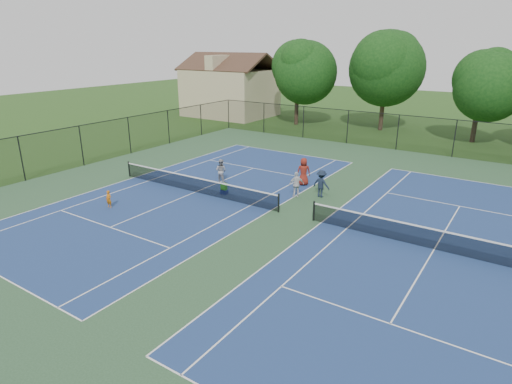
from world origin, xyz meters
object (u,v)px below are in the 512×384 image
Objects in this scene: tree_back_c at (482,81)px; instructor at (221,171)px; tree_back_b at (386,65)px; bystander_b at (321,184)px; clapboard_house at (230,91)px; bystander_a at (296,184)px; tree_back_a at (298,69)px; bystander_c at (304,172)px; child_player at (109,199)px; ball_crate at (224,192)px; ball_hopper at (224,187)px.

tree_back_c reaches higher than instructor.
bystander_b is at bearing -80.43° from tree_back_b.
clapboard_house is 6.92× the size of bystander_a.
tree_back_a is at bearing -5.71° from clapboard_house.
tree_back_c is 4.69× the size of bystander_c.
instructor is (2.37, 7.08, 0.29)m from child_player.
bystander_b is 2.42m from bystander_c.
child_player is 6.65m from ball_crate.
tree_back_b reaches higher than child_player.
tree_back_c is 33.24m from child_player.
bystander_a reaches higher than ball_crate.
tree_back_b is 26.43× the size of ball_hopper.
tree_back_b reaches higher than tree_back_c.
clapboard_house is at bearing -180.00° from tree_back_c.
tree_back_a is 1.09× the size of tree_back_c.
instructor is (6.09, -21.52, -5.25)m from tree_back_a.
tree_back_a is 24.80m from bystander_a.
bystander_c is (7.13, 9.57, 0.40)m from child_player.
ball_crate is (1.57, -1.74, -0.65)m from instructor.
bystander_a reaches higher than ball_hopper.
clapboard_house reaches higher than bystander_c.
clapboard_house reaches higher than instructor.
instructor is 5.48m from bystander_a.
child_player is 12.17m from bystander_b.
bystander_a is 0.94× the size of bystander_b.
child_player is (-5.27, -30.61, -6.10)m from tree_back_b.
tree_back_b reaches higher than bystander_b.
instructor is 6.78m from bystander_b.
tree_back_a is 25.19m from ball_crate.
instructor is (-11.91, -22.52, -4.69)m from tree_back_c.
bystander_b is at bearing -43.32° from clapboard_house.
tree_back_c is at bearing -149.76° from bystander_a.
clapboard_house is 31.11m from bystander_a.
bystander_b is at bearing 108.16° from bystander_c.
tree_back_a is at bearing -176.82° from tree_back_c.
tree_back_b is (9.00, 2.00, 0.56)m from tree_back_a.
bystander_c is at bearing -116.22° from bystander_a.
ball_crate is 0.33m from ball_hopper.
tree_back_a reaches higher than instructor.
clapboard_house is 29.00m from bystander_c.
instructor is 4.14× the size of ball_hopper.
bystander_a is 4.41m from ball_crate.
bystander_b is (3.79, -22.49, -5.77)m from tree_back_b.
tree_back_c reaches higher than bystander_a.
instructor is 1.01× the size of bystander_a.
bystander_b is at bearing 33.58° from child_player.
bystander_b is (22.79, -21.49, -2.26)m from clapboard_house.
ball_crate is (7.66, -23.26, -5.90)m from tree_back_a.
ball_hopper is at bearing 45.38° from child_player.
ball_hopper is (17.66, -24.26, -2.63)m from clapboard_house.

